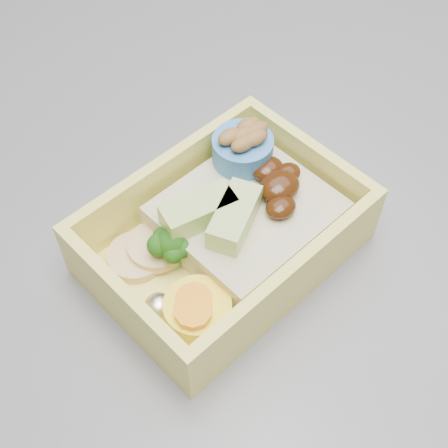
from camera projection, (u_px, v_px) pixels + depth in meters
island at (53, 442)px, 0.81m from camera, size 1.24×0.84×0.92m
bento_box at (228, 228)px, 0.42m from camera, size 0.19×0.15×0.06m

